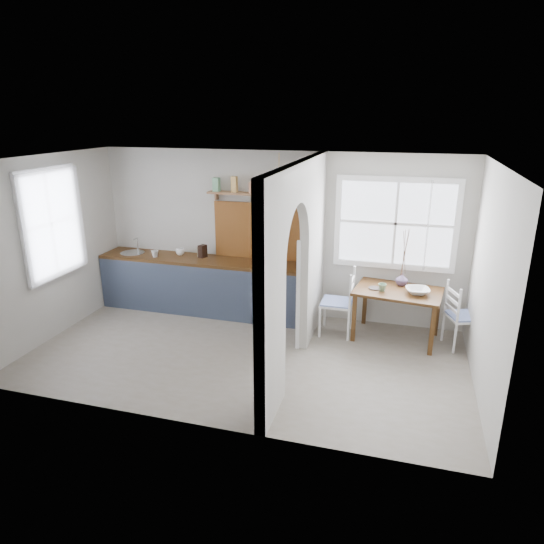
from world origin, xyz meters
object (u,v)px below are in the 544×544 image
(kettle, at_px, (274,259))
(vase, at_px, (402,279))
(dining_table, at_px, (396,314))
(chair_right, at_px, (464,316))
(chair_left, at_px, (337,302))

(kettle, distance_m, vase, 1.92)
(dining_table, height_order, kettle, kettle)
(kettle, height_order, vase, kettle)
(dining_table, xyz_separation_m, chair_right, (0.91, -0.02, 0.09))
(chair_right, height_order, kettle, kettle)
(dining_table, relative_size, chair_right, 1.28)
(chair_left, height_order, vase, chair_left)
(dining_table, height_order, chair_right, chair_right)
(dining_table, distance_m, vase, 0.52)
(chair_right, xyz_separation_m, kettle, (-2.78, 0.20, 0.54))
(chair_left, xyz_separation_m, chair_right, (1.76, 0.05, -0.03))
(chair_left, bearing_deg, vase, 108.40)
(chair_left, bearing_deg, chair_right, 91.62)
(chair_right, relative_size, vase, 5.05)
(dining_table, height_order, chair_left, chair_left)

